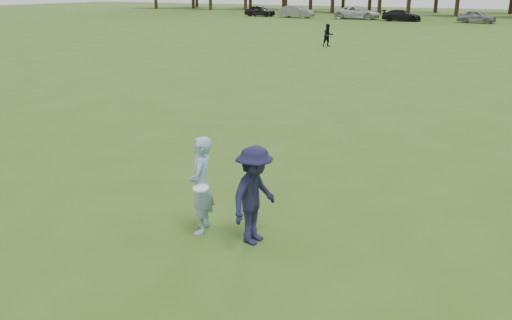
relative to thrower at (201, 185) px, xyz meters
The scene contains 10 objects.
ground 1.38m from the thrower, ahead, with size 200.00×200.00×0.00m, color #395317.
thrower is the anchor object (origin of this frame).
defender 1.01m from the thrower, ahead, with size 1.09×0.62×1.68m, color #191A37.
player_far_a 30.38m from the thrower, 107.83° to the left, with size 0.75×0.59×1.55m, color black.
car_a 67.53m from the thrower, 117.91° to the left, with size 1.72×4.27×1.45m, color black.
car_b 64.54m from the thrower, 113.66° to the left, with size 1.65×4.75×1.56m, color slate.
car_c 62.73m from the thrower, 106.58° to the left, with size 2.62×5.68×1.58m, color silver.
car_d 60.01m from the thrower, 101.59° to the left, with size 1.84×4.53×1.31m, color black.
car_e 59.67m from the thrower, 93.65° to the left, with size 1.66×4.13×1.41m, color gray.
disc_in_play 0.31m from the thrower, 55.81° to the right, with size 0.31×0.31×0.07m.
Camera 1 is at (4.00, -6.98, 4.15)m, focal length 38.00 mm.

